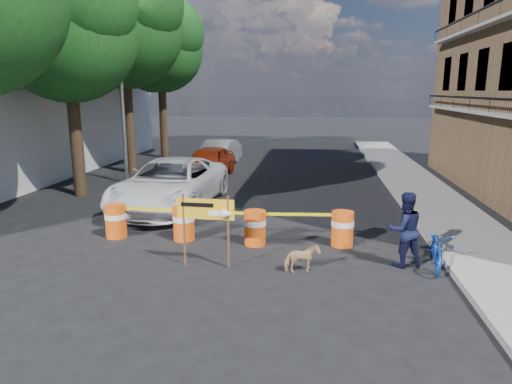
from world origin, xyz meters
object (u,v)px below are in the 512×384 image
(barrel_mid_left, at_px, (184,223))
(bicycle, at_px, (439,231))
(detour_sign, at_px, (212,215))
(barrel_mid_right, at_px, (255,227))
(pedestrian, at_px, (404,230))
(suv_white, at_px, (171,184))
(barrel_far_left, at_px, (116,220))
(sedan_red, at_px, (208,162))
(sedan_silver, at_px, (218,153))
(dog, at_px, (302,259))
(barrel_far_right, at_px, (342,228))

(barrel_mid_left, height_order, bicycle, bicycle)
(barrel_mid_left, bearing_deg, detour_sign, -56.21)
(barrel_mid_right, height_order, pedestrian, pedestrian)
(detour_sign, relative_size, suv_white, 0.28)
(barrel_mid_right, bearing_deg, suv_white, 134.02)
(detour_sign, xyz_separation_m, suv_white, (-2.60, 5.10, -0.39))
(barrel_far_left, xyz_separation_m, barrel_mid_left, (1.89, 0.02, 0.00))
(barrel_far_left, bearing_deg, sedan_red, 86.84)
(barrel_mid_right, height_order, suv_white, suv_white)
(sedan_red, xyz_separation_m, sedan_silver, (-0.22, 3.24, -0.03))
(barrel_far_left, bearing_deg, dog, -19.81)
(barrel_mid_right, bearing_deg, barrel_far_right, 4.95)
(barrel_far_right, height_order, dog, barrel_far_right)
(barrel_mid_left, height_order, suv_white, suv_white)
(barrel_far_left, distance_m, sedan_red, 8.91)
(pedestrian, relative_size, sedan_silver, 0.42)
(barrel_mid_left, relative_size, bicycle, 0.53)
(barrel_mid_left, relative_size, sedan_silver, 0.22)
(barrel_far_right, relative_size, pedestrian, 0.52)
(barrel_far_left, xyz_separation_m, suv_white, (0.49, 3.33, 0.35))
(detour_sign, bearing_deg, barrel_mid_right, 68.37)
(detour_sign, bearing_deg, bicycle, 9.42)
(bicycle, relative_size, dog, 2.28)
(sedan_red, bearing_deg, barrel_far_left, -87.79)
(barrel_mid_right, distance_m, detour_sign, 1.96)
(barrel_far_left, height_order, detour_sign, detour_sign)
(detour_sign, bearing_deg, barrel_far_left, 152.53)
(barrel_far_left, distance_m, bicycle, 8.18)
(barrel_far_left, height_order, suv_white, suv_white)
(barrel_mid_right, height_order, detour_sign, detour_sign)
(detour_sign, relative_size, sedan_silver, 0.41)
(barrel_mid_left, xyz_separation_m, barrel_mid_right, (1.93, -0.13, 0.00))
(sedan_silver, bearing_deg, dog, -64.20)
(barrel_far_right, height_order, sedan_silver, sedan_silver)
(barrel_mid_left, xyz_separation_m, sedan_red, (-1.40, 8.87, 0.24))
(barrel_mid_right, xyz_separation_m, detour_sign, (-0.73, -1.65, 0.74))
(barrel_far_left, xyz_separation_m, detour_sign, (3.09, -1.77, 0.74))
(barrel_far_right, distance_m, suv_white, 6.46)
(detour_sign, relative_size, pedestrian, 0.97)
(dog, height_order, sedan_silver, sedan_silver)
(barrel_mid_right, relative_size, barrel_far_right, 1.00)
(barrel_mid_left, xyz_separation_m, dog, (3.19, -1.85, -0.16))
(pedestrian, bearing_deg, dog, -0.36)
(pedestrian, height_order, sedan_red, pedestrian)
(barrel_far_left, bearing_deg, barrel_far_right, 0.76)
(barrel_far_left, height_order, pedestrian, pedestrian)
(barrel_far_right, bearing_deg, barrel_mid_right, -175.05)
(pedestrian, distance_m, suv_white, 8.19)
(barrel_mid_left, distance_m, barrel_mid_right, 1.93)
(barrel_far_left, height_order, bicycle, bicycle)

